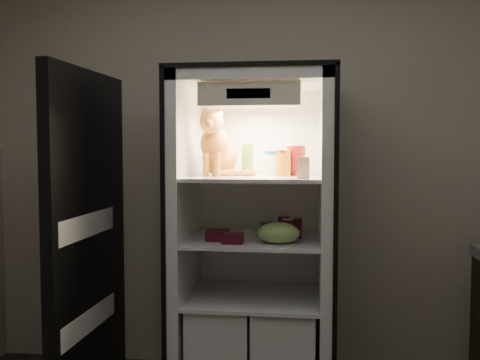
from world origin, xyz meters
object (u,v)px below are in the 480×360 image
at_px(soda_can_a, 284,226).
at_px(salsa_jar, 284,163).
at_px(tabby_cat, 217,149).
at_px(pepper_jar, 296,159).
at_px(berry_box_left, 217,235).
at_px(cream_carton, 303,168).
at_px(berry_box_right, 233,238).
at_px(condiment_jar, 266,228).
at_px(parmesan_shaker, 248,160).
at_px(soda_can_c, 287,230).
at_px(soda_can_b, 296,228).
at_px(mayo_tub, 274,163).
at_px(refrigerator, 255,261).
at_px(grape_bag, 278,233).

bearing_deg(soda_can_a, salsa_jar, -93.71).
distance_m(tabby_cat, soda_can_a, 0.58).
relative_size(pepper_jar, berry_box_left, 1.60).
bearing_deg(cream_carton, berry_box_right, 178.20).
relative_size(cream_carton, condiment_jar, 1.27).
xyz_separation_m(parmesan_shaker, soda_can_c, (0.23, -0.14, -0.38)).
xyz_separation_m(soda_can_b, berry_box_left, (-0.43, -0.11, -0.03)).
bearing_deg(berry_box_left, parmesan_shaker, 47.28).
relative_size(cream_carton, soda_can_c, 0.92).
bearing_deg(berry_box_left, mayo_tub, 34.17).
distance_m(refrigerator, pepper_jar, 0.63).
height_order(pepper_jar, berry_box_left, pepper_jar).
bearing_deg(soda_can_c, refrigerator, 143.43).
distance_m(parmesan_shaker, grape_bag, 0.48).
relative_size(cream_carton, soda_can_b, 0.92).
bearing_deg(soda_can_a, parmesan_shaker, -178.63).
bearing_deg(tabby_cat, cream_carton, -17.77).
distance_m(soda_can_a, grape_bag, 0.22).
bearing_deg(cream_carton, tabby_cat, 155.48).
xyz_separation_m(mayo_tub, soda_can_b, (0.13, -0.09, -0.36)).
xyz_separation_m(tabby_cat, parmesan_shaker, (0.17, 0.02, -0.06)).
distance_m(mayo_tub, salsa_jar, 0.09).
height_order(pepper_jar, condiment_jar, pepper_jar).
xyz_separation_m(refrigerator, soda_can_b, (0.23, -0.05, 0.21)).
xyz_separation_m(tabby_cat, salsa_jar, (0.38, -0.01, -0.08)).
distance_m(soda_can_c, berry_box_right, 0.31).
height_order(tabby_cat, soda_can_a, tabby_cat).
distance_m(soda_can_b, grape_bag, 0.19).
bearing_deg(berry_box_right, soda_can_a, 41.75).
bearing_deg(soda_can_c, salsa_jar, 104.31).
bearing_deg(mayo_tub, condiment_jar, -173.26).
distance_m(soda_can_b, condiment_jar, 0.19).
distance_m(pepper_jar, condiment_jar, 0.43).
bearing_deg(berry_box_left, condiment_jar, 37.68).
xyz_separation_m(pepper_jar, berry_box_left, (-0.42, -0.20, -0.41)).
height_order(mayo_tub, grape_bag, mayo_tub).
distance_m(cream_carton, condiment_jar, 0.50).
relative_size(refrigerator, soda_can_b, 15.57).
height_order(tabby_cat, salsa_jar, tabby_cat).
bearing_deg(mayo_tub, tabby_cat, -169.69).
distance_m(soda_can_b, berry_box_right, 0.38).
height_order(mayo_tub, berry_box_right, mayo_tub).
bearing_deg(pepper_jar, refrigerator, -172.46).
bearing_deg(salsa_jar, grape_bag, -95.49).
bearing_deg(soda_can_c, berry_box_left, -176.01).
relative_size(mayo_tub, grape_bag, 0.61).
height_order(tabby_cat, pepper_jar, tabby_cat).
distance_m(pepper_jar, grape_bag, 0.47).
xyz_separation_m(salsa_jar, berry_box_right, (-0.26, -0.20, -0.40)).
relative_size(refrigerator, soda_can_c, 15.50).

